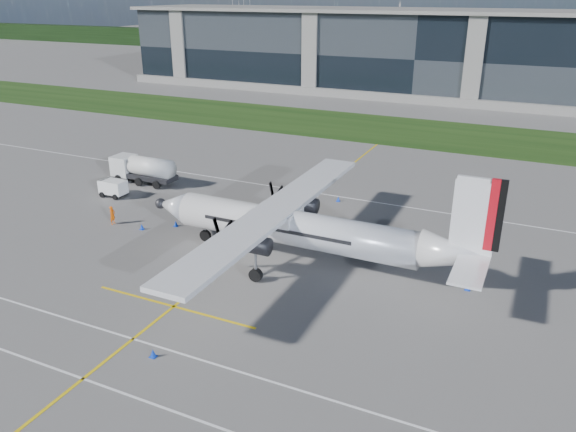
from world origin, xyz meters
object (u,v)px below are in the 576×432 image
Objects in this scene: pylon_west at (241,2)px; safety_cone_nose_stbd at (176,224)px; safety_cone_tail at (468,287)px; safety_cone_stbdwing at (338,199)px; baggage_tug at (113,188)px; ground_crew_person at (112,214)px; turboprop_aircraft at (306,210)px; fuel_tanker_truck at (139,169)px; safety_cone_fwd at (142,227)px; safety_cone_portwing at (153,353)px.

pylon_west reaches higher than safety_cone_nose_stbd.
safety_cone_nose_stbd is at bearing 178.33° from safety_cone_tail.
safety_cone_stbdwing is 1.00× the size of safety_cone_nose_stbd.
ground_crew_person reaches higher than baggage_tug.
turboprop_aircraft is at bearing -80.05° from safety_cone_stbdwing.
safety_cone_fwd is at bearing -50.67° from fuel_tanker_truck.
turboprop_aircraft is at bearing -22.74° from fuel_tanker_truck.
safety_cone_fwd and safety_cone_nose_stbd have the same top height.
ground_crew_person is (70.03, -146.88, -14.07)m from pylon_west.
fuel_tanker_truck is 15.16× the size of safety_cone_portwing.
safety_cone_portwing is 18.69m from safety_cone_nose_stbd.
safety_cone_fwd is 1.00× the size of safety_cone_stbdwing.
safety_cone_tail is 24.53m from safety_cone_nose_stbd.
fuel_tanker_truck is 15.16× the size of safety_cone_stbdwing.
turboprop_aircraft is at bearing -6.56° from safety_cone_nose_stbd.
safety_cone_tail is at bearing -7.22° from baggage_tug.
safety_cone_tail is 18.72m from safety_cone_stbdwing.
pylon_west is 182.63m from safety_cone_portwing.
safety_cone_portwing and safety_cone_stbdwing have the same top height.
baggage_tug is at bearing 135.51° from safety_cone_portwing.
turboprop_aircraft reaches higher than safety_cone_stbdwing.
safety_cone_portwing is 21.09m from safety_cone_tail.
safety_cone_fwd is (7.82, -5.46, -0.57)m from baggage_tug.
safety_cone_portwing is at bearing -58.17° from safety_cone_nose_stbd.
ground_crew_person is at bearing -178.73° from turboprop_aircraft.
safety_cone_portwing is 27.62m from safety_cone_stbdwing.
pylon_west is at bearing 117.44° from safety_cone_nose_stbd.
turboprop_aircraft is 15.22m from safety_cone_portwing.
baggage_tug is 5.50× the size of safety_cone_nose_stbd.
pylon_west is 164.65m from safety_cone_fwd.
pylon_west reaches higher than safety_cone_stbdwing.
safety_cone_tail is at bearing -14.46° from fuel_tanker_truck.
safety_cone_nose_stbd is at bearing -131.94° from safety_cone_stbdwing.
safety_cone_nose_stbd is at bearing -20.04° from baggage_tug.
safety_cone_stbdwing is (0.68, 27.61, 0.00)m from safety_cone_portwing.
safety_cone_stbdwing is (20.57, 8.06, -0.57)m from baggage_tug.
ground_crew_person is (5.24, -10.19, -0.49)m from fuel_tanker_truck.
turboprop_aircraft is (88.15, -146.48, -10.86)m from pylon_west.
safety_cone_fwd is 18.59m from safety_cone_stbdwing.
safety_cone_nose_stbd is at bearing -38.36° from fuel_tanker_truck.
baggage_tug is at bearing -84.32° from fuel_tanker_truck.
turboprop_aircraft is 15.57m from safety_cone_fwd.
baggage_tug is 22.11m from safety_cone_stbdwing.
pylon_west reaches higher than safety_cone_fwd.
pylon_west is 159.21m from safety_cone_stbdwing.
baggage_tug is (65.26, -141.34, -14.18)m from pylon_west.
safety_cone_portwing is (-2.99, -14.41, -3.89)m from turboprop_aircraft.
ground_crew_person is at bearing 137.20° from safety_cone_portwing.
pylon_west is at bearing 114.78° from baggage_tug.
safety_cone_tail is at bearing -41.66° from safety_cone_stbdwing.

